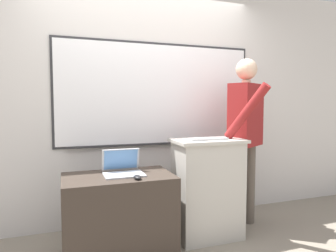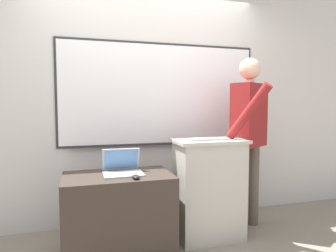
{
  "view_description": "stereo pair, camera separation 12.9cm",
  "coord_description": "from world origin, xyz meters",
  "px_view_note": "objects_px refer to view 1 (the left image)",
  "views": [
    {
      "loc": [
        -0.84,
        -2.04,
        1.3
      ],
      "look_at": [
        0.04,
        0.44,
        1.11
      ],
      "focal_mm": 32.0,
      "sensor_mm": 36.0,
      "label": 1
    },
    {
      "loc": [
        -0.72,
        -2.08,
        1.3
      ],
      "look_at": [
        0.04,
        0.44,
        1.11
      ],
      "focal_mm": 32.0,
      "sensor_mm": 36.0,
      "label": 2
    }
  ],
  "objects_px": {
    "lectern_podium": "(208,188)",
    "laptop": "(122,167)",
    "wireless_keyboard": "(208,139)",
    "side_desk": "(119,216)",
    "person_presenter": "(246,130)",
    "computer_mouse_by_laptop": "(137,177)"
  },
  "relations": [
    {
      "from": "person_presenter",
      "to": "laptop",
      "type": "distance_m",
      "value": 1.37
    },
    {
      "from": "person_presenter",
      "to": "laptop",
      "type": "height_order",
      "value": "person_presenter"
    },
    {
      "from": "computer_mouse_by_laptop",
      "to": "lectern_podium",
      "type": "bearing_deg",
      "value": 19.37
    },
    {
      "from": "lectern_podium",
      "to": "computer_mouse_by_laptop",
      "type": "relative_size",
      "value": 9.65
    },
    {
      "from": "lectern_podium",
      "to": "computer_mouse_by_laptop",
      "type": "bearing_deg",
      "value": -160.63
    },
    {
      "from": "laptop",
      "to": "lectern_podium",
      "type": "bearing_deg",
      "value": 2.17
    },
    {
      "from": "laptop",
      "to": "computer_mouse_by_laptop",
      "type": "height_order",
      "value": "laptop"
    },
    {
      "from": "person_presenter",
      "to": "wireless_keyboard",
      "type": "xyz_separation_m",
      "value": [
        -0.53,
        -0.17,
        -0.06
      ]
    },
    {
      "from": "laptop",
      "to": "wireless_keyboard",
      "type": "relative_size",
      "value": 0.88
    },
    {
      "from": "lectern_podium",
      "to": "side_desk",
      "type": "distance_m",
      "value": 0.89
    },
    {
      "from": "side_desk",
      "to": "wireless_keyboard",
      "type": "xyz_separation_m",
      "value": [
        0.85,
        0.03,
        0.62
      ]
    },
    {
      "from": "side_desk",
      "to": "wireless_keyboard",
      "type": "relative_size",
      "value": 2.41
    },
    {
      "from": "lectern_podium",
      "to": "laptop",
      "type": "relative_size",
      "value": 2.89
    },
    {
      "from": "side_desk",
      "to": "wireless_keyboard",
      "type": "bearing_deg",
      "value": 1.69
    },
    {
      "from": "wireless_keyboard",
      "to": "side_desk",
      "type": "bearing_deg",
      "value": -178.31
    },
    {
      "from": "laptop",
      "to": "computer_mouse_by_laptop",
      "type": "xyz_separation_m",
      "value": [
        0.08,
        -0.24,
        -0.04
      ]
    },
    {
      "from": "laptop",
      "to": "wireless_keyboard",
      "type": "bearing_deg",
      "value": -1.54
    },
    {
      "from": "side_desk",
      "to": "person_presenter",
      "type": "bearing_deg",
      "value": 8.12
    },
    {
      "from": "side_desk",
      "to": "computer_mouse_by_laptop",
      "type": "xyz_separation_m",
      "value": [
        0.12,
        -0.19,
        0.37
      ]
    },
    {
      "from": "laptop",
      "to": "computer_mouse_by_laptop",
      "type": "bearing_deg",
      "value": -72.31
    },
    {
      "from": "person_presenter",
      "to": "lectern_podium",
      "type": "bearing_deg",
      "value": 162.54
    },
    {
      "from": "lectern_podium",
      "to": "wireless_keyboard",
      "type": "distance_m",
      "value": 0.49
    }
  ]
}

